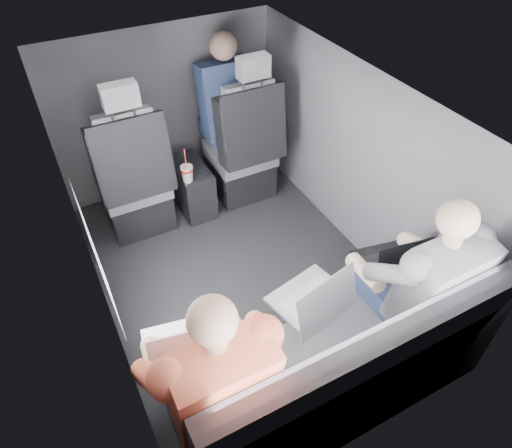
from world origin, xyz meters
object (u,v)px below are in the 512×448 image
laptop_silver (314,298)px  laptop_black (391,261)px  laptop_white (183,347)px  passenger_rear_right (413,282)px  passenger_front_right (226,100)px  front_seat_right (243,154)px  center_console (192,187)px  passenger_rear_left (210,376)px  soda_cup (187,173)px  rear_bench (331,374)px  front_seat_left (134,185)px

laptop_silver → laptop_black: 0.52m
laptop_white → laptop_silver: 0.68m
passenger_rear_right → passenger_front_right: size_ratio=1.44×
front_seat_right → center_console: bearing=174.9°
center_console → passenger_rear_left: passenger_rear_left is taller
soda_cup → laptop_silver: bearing=-86.2°
center_console → passenger_rear_right: (0.54, -1.85, 0.43)m
front_seat_right → rear_bench: (-0.45, -1.90, -0.09)m
soda_cup → laptop_black: 1.63m
center_console → laptop_black: (0.54, -1.67, 0.43)m
rear_bench → passenger_front_right: 2.25m
front_seat_left → soda_cup: front_seat_left is taller
soda_cup → laptop_silver: (0.10, -1.53, 0.17)m
front_seat_left → front_seat_right: 0.90m
soda_cup → passenger_front_right: (0.51, 0.39, 0.29)m
laptop_black → front_seat_right: bearing=93.1°
front_seat_right → passenger_rear_right: bearing=-87.3°
laptop_white → laptop_silver: (0.68, -0.04, 0.00)m
laptop_white → passenger_rear_left: passenger_rear_left is taller
front_seat_left → soda_cup: bearing=-19.5°
front_seat_right → rear_bench: 1.96m
front_seat_right → passenger_rear_right: (0.09, -1.81, 0.23)m
laptop_silver → passenger_front_right: (0.41, 1.92, 0.12)m
front_seat_left → passenger_front_right: (0.88, 0.26, 0.36)m
soda_cup → laptop_white: (-0.58, -1.48, 0.16)m
passenger_front_right → laptop_silver: bearing=-102.1°
soda_cup → laptop_black: laptop_black is taller
center_console → front_seat_left: bearing=-174.9°
front_seat_right → soda_cup: bearing=-166.0°
front_seat_right → soda_cup: 0.55m
soda_cup → laptop_white: size_ratio=0.74×
passenger_rear_left → laptop_black: bearing=8.7°
center_console → laptop_silver: size_ratio=1.14×
laptop_white → passenger_front_right: (1.09, 1.87, 0.12)m
laptop_silver → passenger_front_right: size_ratio=0.49×
passenger_rear_left → center_console: bearing=71.8°
center_console → passenger_rear_left: (-0.61, -1.85, 0.44)m
laptop_white → laptop_silver: size_ratio=0.91×
center_console → front_seat_right: bearing=-5.1°
center_console → laptop_black: laptop_black is taller
laptop_silver → passenger_rear_right: size_ratio=0.34×
front_seat_right → laptop_black: size_ratio=3.52×
rear_bench → laptop_black: 0.68m
front_seat_left → passenger_front_right: passenger_front_right is taller
laptop_silver → laptop_black: bearing=2.9°
front_seat_left → rear_bench: 1.96m
passenger_rear_left → passenger_front_right: (1.04, 2.07, 0.12)m
center_console → passenger_front_right: size_ratio=0.56×
laptop_white → passenger_rear_left: (0.05, -0.19, 0.00)m
front_seat_left → laptop_white: 1.64m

